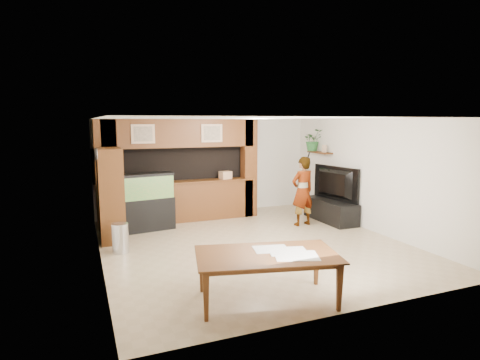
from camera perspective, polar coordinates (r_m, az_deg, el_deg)
name	(u,v)px	position (r m, az deg, el deg)	size (l,w,h in m)	color
floor	(253,244)	(8.48, 1.87, -9.11)	(6.50, 6.50, 0.00)	tan
ceiling	(254,119)	(8.10, 1.96, 8.73)	(6.50, 6.50, 0.00)	white
wall_back	(206,166)	(11.21, -4.83, 1.94)	(6.00, 6.00, 0.00)	silver
wall_left	(98,192)	(7.51, -19.52, -1.67)	(6.50, 6.50, 0.00)	silver
wall_right	(371,175)	(9.79, 18.19, 0.62)	(6.50, 6.50, 0.00)	silver
partition	(178,170)	(10.38, -8.83, 1.42)	(4.20, 0.99, 2.60)	brown
wall_clock	(96,154)	(8.43, -19.80, 3.47)	(0.05, 0.25, 0.25)	black
wall_shelf	(320,152)	(11.21, 11.27, 3.86)	(0.25, 0.90, 0.04)	#5B3115
pantry_cabinet	(111,195)	(8.91, -17.90, -2.08)	(0.50, 0.81, 1.99)	#5B3115
trash_can	(120,238)	(8.22, -16.64, -7.93)	(0.32, 0.32, 0.58)	#B2B2B7
aquarium	(147,202)	(9.64, -13.07, -3.13)	(1.22, 0.46, 1.36)	black
tv_stand	(331,211)	(10.58, 12.76, -4.27)	(0.60, 1.63, 0.54)	black
television	(332,184)	(10.46, 12.89, -0.49)	(1.50, 0.20, 0.87)	black
photo_frame	(324,149)	(11.03, 11.90, 4.39)	(0.03, 0.15, 0.20)	tan
potted_plant	(313,140)	(11.44, 10.32, 5.61)	(0.55, 0.48, 0.61)	#26602C
person	(303,191)	(9.93, 8.89, -1.58)	(0.62, 0.41, 1.70)	tan
microphone	(309,155)	(9.71, 9.75, 3.50)	(0.04, 0.04, 0.16)	black
dining_table	(267,279)	(5.82, 3.92, -13.81)	(1.99, 1.11, 0.70)	#5B3115
newspaper_a	(288,251)	(5.85, 6.82, -10.03)	(0.54, 0.40, 0.01)	silver
newspaper_b	(296,256)	(5.68, 8.03, -10.63)	(0.59, 0.43, 0.01)	silver
newspaper_c	(271,249)	(5.93, 4.42, -9.76)	(0.50, 0.36, 0.01)	silver
counter_box	(225,175)	(10.57, -2.09, 0.70)	(0.30, 0.20, 0.20)	tan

